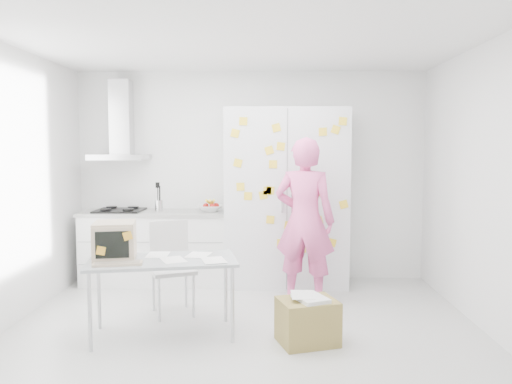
{
  "coord_description": "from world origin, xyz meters",
  "views": [
    {
      "loc": [
        0.22,
        -4.51,
        1.71
      ],
      "look_at": [
        0.1,
        0.77,
        1.25
      ],
      "focal_mm": 35.0,
      "sensor_mm": 36.0,
      "label": 1
    }
  ],
  "objects_px": {
    "desk": "(132,250)",
    "chair": "(171,261)",
    "person": "(305,221)",
    "cardboard_box": "(308,321)"
  },
  "relations": [
    {
      "from": "desk",
      "to": "chair",
      "type": "height_order",
      "value": "desk"
    },
    {
      "from": "desk",
      "to": "chair",
      "type": "bearing_deg",
      "value": 61.22
    },
    {
      "from": "person",
      "to": "desk",
      "type": "height_order",
      "value": "person"
    },
    {
      "from": "desk",
      "to": "cardboard_box",
      "type": "xyz_separation_m",
      "value": [
        1.57,
        -0.14,
        -0.59
      ]
    },
    {
      "from": "person",
      "to": "cardboard_box",
      "type": "height_order",
      "value": "person"
    },
    {
      "from": "chair",
      "to": "cardboard_box",
      "type": "bearing_deg",
      "value": -52.96
    },
    {
      "from": "desk",
      "to": "cardboard_box",
      "type": "bearing_deg",
      "value": -16.09
    },
    {
      "from": "desk",
      "to": "cardboard_box",
      "type": "distance_m",
      "value": 1.69
    },
    {
      "from": "person",
      "to": "cardboard_box",
      "type": "xyz_separation_m",
      "value": [
        -0.06,
        -1.19,
        -0.71
      ]
    },
    {
      "from": "cardboard_box",
      "to": "person",
      "type": "bearing_deg",
      "value": 87.25
    }
  ]
}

